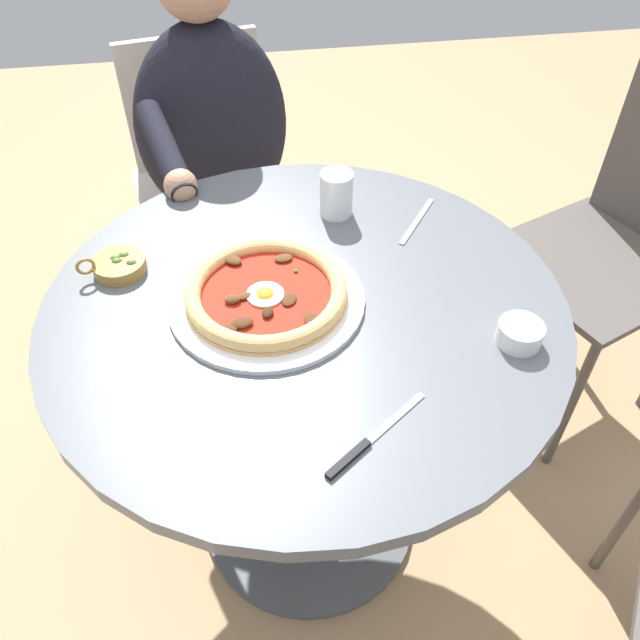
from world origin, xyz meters
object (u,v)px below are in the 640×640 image
ramekin_capers (520,333)px  diner_person (221,198)px  dining_table (306,368)px  cafe_chair_spare_far (627,232)px  cafe_chair_diner (209,166)px  fork_utensil (417,221)px  water_glass (336,197)px  pizza_on_plate (266,294)px  olive_pan (119,265)px  steak_knife (363,446)px

ramekin_capers → diner_person: bearing=118.3°
ramekin_capers → dining_table: bearing=154.7°
dining_table → cafe_chair_spare_far: (0.85, 0.33, -0.02)m
cafe_chair_spare_far → cafe_chair_diner: bearing=153.7°
diner_person → cafe_chair_spare_far: bearing=-20.1°
fork_utensil → diner_person: 0.67m
dining_table → cafe_chair_spare_far: cafe_chair_spare_far is taller
water_glass → fork_utensil: 0.17m
dining_table → cafe_chair_spare_far: size_ratio=1.02×
pizza_on_plate → fork_utensil: (0.32, 0.19, -0.02)m
fork_utensil → diner_person: bearing=127.5°
pizza_on_plate → olive_pan: bearing=153.6°
dining_table → fork_utensil: (0.25, 0.19, 0.18)m
dining_table → pizza_on_plate: (-0.06, 0.01, 0.19)m
fork_utensil → cafe_chair_diner: bearing=122.6°
diner_person → cafe_chair_spare_far: 1.05m
ramekin_capers → olive_pan: size_ratio=0.62×
cafe_chair_diner → steak_knife: bearing=-80.4°
water_glass → steak_knife: size_ratio=0.53×
pizza_on_plate → steak_knife: size_ratio=1.99×
diner_person → steak_knife: bearing=-80.4°
steak_knife → olive_pan: olive_pan is taller
pizza_on_plate → fork_utensil: size_ratio=2.34×
steak_knife → fork_utensil: (0.22, 0.50, -0.00)m
cafe_chair_spare_far → water_glass: bearing=-173.3°
cafe_chair_diner → cafe_chair_spare_far: size_ratio=0.96×
olive_pan → cafe_chair_spare_far: (1.16, 0.20, -0.21)m
dining_table → steak_knife: (0.04, -0.31, 0.18)m
cafe_chair_diner → dining_table: bearing=-79.3°
cafe_chair_diner → olive_pan: bearing=-102.8°
ramekin_capers → fork_utensil: (-0.07, 0.34, -0.02)m
steak_knife → fork_utensil: 0.55m
diner_person → cafe_chair_diner: 0.14m
water_glass → cafe_chair_spare_far: size_ratio=0.10×
water_glass → diner_person: diner_person is taller
water_glass → diner_person: size_ratio=0.08×
fork_utensil → cafe_chair_diner: cafe_chair_diner is taller
steak_knife → fork_utensil: size_ratio=1.18×
olive_pan → steak_knife: bearing=-51.4°
water_glass → diner_person: bearing=117.5°
cafe_chair_diner → cafe_chair_spare_far: 1.12m
water_glass → fork_utensil: size_ratio=0.63×
steak_knife → ramekin_capers: 0.33m
ramekin_capers → cafe_chair_diner: bearing=116.0°
fork_utensil → diner_person: diner_person is taller
ramekin_capers → diner_person: diner_person is taller
water_glass → cafe_chair_spare_far: 0.79m
water_glass → olive_pan: (-0.42, -0.12, -0.03)m
pizza_on_plate → water_glass: size_ratio=3.73×
pizza_on_plate → olive_pan: size_ratio=2.85×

